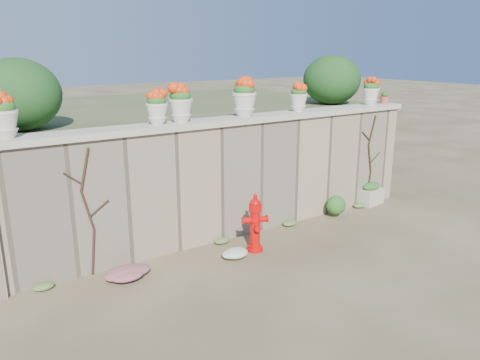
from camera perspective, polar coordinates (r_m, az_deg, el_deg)
ground at (r=7.29m, az=7.54°, el=-10.67°), size 80.00×80.00×0.00m
stone_wall at (r=8.27m, az=-0.44°, el=0.11°), size 8.00×0.40×2.00m
wall_cap at (r=8.06m, az=-0.45°, el=7.32°), size 8.10×0.52×0.10m
raised_fill at (r=11.01m, az=-9.67°, el=3.79°), size 9.00×6.00×2.00m
back_shrub_left at (r=7.97m, az=-25.52°, el=9.37°), size 1.30×1.30×1.10m
back_shrub_right at (r=11.08m, az=11.12°, el=11.90°), size 1.30×1.30×1.10m
vine_left at (r=7.02m, az=-17.96°, el=-3.61°), size 0.60×0.04×1.91m
vine_right at (r=10.21m, az=15.57°, el=2.47°), size 0.60×0.04×1.91m
fire_hydrant at (r=7.66m, az=1.85°, el=-5.22°), size 0.42×0.30×0.97m
planter_box at (r=10.43m, az=15.61°, el=-1.65°), size 0.61×0.41×0.48m
green_shrub at (r=9.51m, az=12.07°, el=-2.74°), size 0.58×0.52×0.55m
magenta_clump at (r=7.03m, az=-13.28°, el=-10.93°), size 0.88×0.58×0.23m
white_flowers at (r=7.52m, az=-0.85°, el=-8.82°), size 0.57×0.45×0.20m
urn_pot_0 at (r=6.75m, az=-26.92°, el=6.98°), size 0.38×0.38×0.59m
urn_pot_1 at (r=7.32m, az=-10.10°, el=8.70°), size 0.33×0.33×0.52m
urn_pot_2 at (r=7.49m, az=-7.25°, el=9.23°), size 0.38×0.38×0.60m
urn_pot_3 at (r=8.10m, az=0.53°, el=10.05°), size 0.42×0.42×0.66m
urn_pot_4 at (r=8.85m, az=7.14°, el=9.96°), size 0.33×0.33×0.52m
urn_pot_5 at (r=10.24m, az=15.66°, el=10.34°), size 0.35×0.35×0.55m
terracotta_pot at (r=10.60m, az=17.21°, el=9.52°), size 0.20×0.20×0.24m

